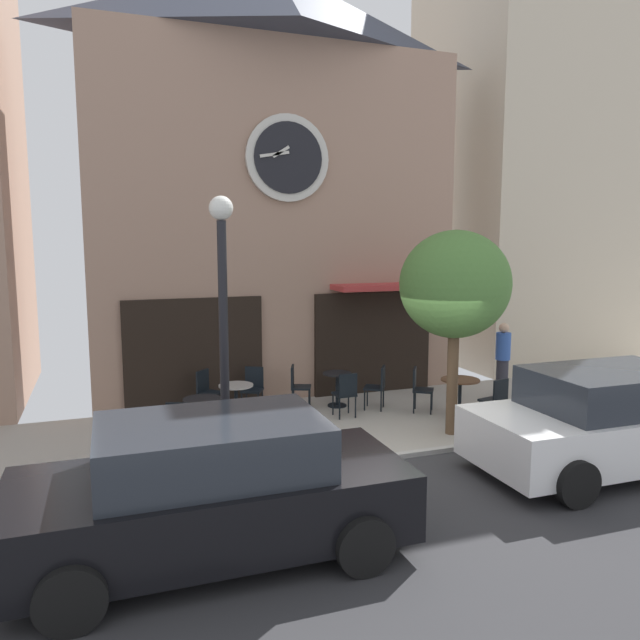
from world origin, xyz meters
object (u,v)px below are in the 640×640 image
object	(u,v)px
street_tree	(455,285)
cafe_chair_facing_street	(378,384)
cafe_chair_corner	(207,389)
pedestrian_blue	(503,359)
cafe_table_center_left	(460,389)
parked_car_black	(213,490)
cafe_chair_under_awning	(297,383)
cafe_table_center_right	(202,411)
cafe_chair_near_lamp	(180,423)
cafe_chair_mid_row	(346,391)
cafe_chair_outer	(419,386)
cafe_table_leftmost	(236,397)
cafe_table_center	(337,384)
parked_car_white	(610,421)
cafe_chair_by_entrance	(253,386)
cafe_chair_facing_wall	(496,398)
street_lamp	(224,332)

from	to	relation	value
street_tree	cafe_chair_facing_street	bearing A→B (deg)	106.67
cafe_chair_corner	pedestrian_blue	size ratio (longest dim) A/B	0.54
cafe_table_center_left	parked_car_black	xyz separation A→B (m)	(-5.57, -3.72, 0.22)
cafe_chair_corner	cafe_chair_under_awning	bearing A→B (deg)	-5.74
cafe_table_center_right	cafe_chair_near_lamp	size ratio (longest dim) A/B	0.80
cafe_chair_mid_row	cafe_chair_outer	xyz separation A→B (m)	(1.56, -0.12, 0.00)
cafe_table_center_left	cafe_table_leftmost	bearing A→B (deg)	167.23
cafe_table_center_right	pedestrian_blue	world-z (taller)	pedestrian_blue
cafe_table_center	parked_car_white	xyz separation A→B (m)	(2.61, -4.66, 0.29)
cafe_chair_by_entrance	cafe_chair_facing_street	world-z (taller)	same
street_tree	parked_car_black	xyz separation A→B (m)	(-4.78, -2.77, -1.93)
cafe_chair_facing_street	cafe_chair_facing_wall	distance (m)	2.38
cafe_chair_facing_wall	parked_car_white	xyz separation A→B (m)	(0.26, -2.43, 0.23)
cafe_table_center_right	cafe_chair_facing_wall	distance (m)	5.44
street_lamp	street_tree	world-z (taller)	street_lamp
parked_car_black	cafe_chair_facing_street	bearing A→B (deg)	47.80
cafe_chair_corner	cafe_chair_mid_row	size ratio (longest dim) A/B	1.00
cafe_chair_facing_street	parked_car_white	world-z (taller)	parked_car_white
cafe_table_center_right	cafe_chair_near_lamp	xyz separation A→B (m)	(-0.47, -0.69, 0.03)
street_lamp	cafe_chair_near_lamp	xyz separation A→B (m)	(-0.62, 0.68, -1.57)
cafe_table_center	cafe_chair_facing_wall	bearing A→B (deg)	-43.56
cafe_table_center_right	cafe_chair_under_awning	xyz separation A→B (m)	(2.14, 1.24, 0.03)
street_tree	pedestrian_blue	size ratio (longest dim) A/B	2.19
cafe_table_center_left	cafe_table_center	bearing A→B (deg)	145.53
cafe_table_center_right	pedestrian_blue	bearing A→B (deg)	4.76
cafe_table_center_left	cafe_chair_facing_wall	xyz separation A→B (m)	(0.27, -0.81, -0.01)
cafe_chair_facing_street	parked_car_black	bearing A→B (deg)	-132.20
cafe_chair_facing_wall	cafe_chair_near_lamp	xyz separation A→B (m)	(-5.80, 0.42, 0.00)
cafe_chair_under_awning	cafe_chair_near_lamp	world-z (taller)	same
cafe_table_center_left	cafe_chair_under_awning	xyz separation A→B (m)	(-2.91, 1.54, -0.01)
cafe_chair_by_entrance	parked_car_white	world-z (taller)	parked_car_white
cafe_chair_outer	parked_car_white	size ratio (longest dim) A/B	0.21
cafe_chair_under_awning	cafe_chair_facing_wall	size ratio (longest dim) A/B	1.00
cafe_chair_outer	pedestrian_blue	world-z (taller)	pedestrian_blue
street_tree	cafe_chair_under_awning	distance (m)	3.92
cafe_table_center_left	pedestrian_blue	xyz separation A→B (m)	(1.64, 0.86, 0.32)
street_lamp	parked_car_white	world-z (taller)	street_lamp
cafe_chair_corner	cafe_chair_outer	bearing A→B (deg)	-16.95
cafe_table_leftmost	cafe_chair_near_lamp	bearing A→B (deg)	-131.76
cafe_table_center_right	cafe_chair_corner	bearing A→B (deg)	77.76
cafe_chair_by_entrance	cafe_chair_mid_row	distance (m)	1.93
cafe_chair_facing_street	cafe_table_center	bearing A→B (deg)	145.03
cafe_table_leftmost	cafe_chair_corner	distance (m)	0.87
cafe_chair_corner	cafe_chair_by_entrance	bearing A→B (deg)	-2.66
street_lamp	cafe_table_center	distance (m)	4.11
cafe_chair_near_lamp	parked_car_white	bearing A→B (deg)	-25.21
cafe_table_leftmost	cafe_chair_facing_wall	bearing A→B (deg)	-21.25
cafe_table_center	cafe_table_center_left	size ratio (longest dim) A/B	0.93
cafe_chair_under_awning	parked_car_black	world-z (taller)	parked_car_black
cafe_chair_under_awning	cafe_chair_facing_wall	xyz separation A→B (m)	(3.19, -2.35, 0.00)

